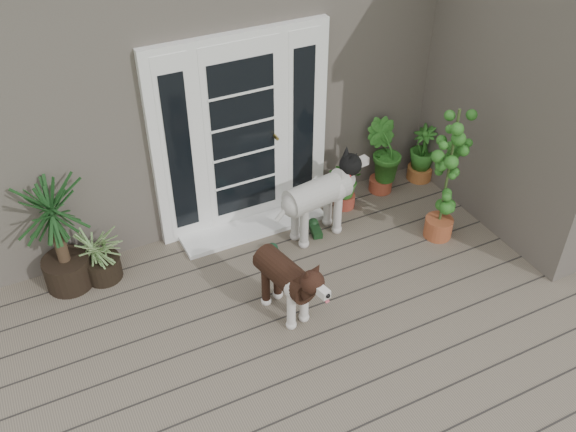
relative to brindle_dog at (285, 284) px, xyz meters
name	(u,v)px	position (x,y,z in m)	size (l,w,h in m)	color
deck	(366,353)	(0.44, -0.72, -0.41)	(6.20, 4.60, 0.12)	#6B5B4C
house_main	(190,29)	(0.44, 3.53, 1.08)	(7.40, 4.00, 3.10)	#665E54
house_wing	(559,85)	(3.34, 0.38, 1.08)	(1.60, 2.40, 3.10)	#665E54
door_unit	(242,134)	(0.24, 1.48, 0.72)	(1.90, 0.14, 2.15)	white
door_step	(253,226)	(0.24, 1.28, -0.33)	(1.60, 0.40, 0.05)	white
brindle_dog	(285,284)	(0.00, 0.00, 0.00)	(0.36, 0.84, 0.70)	#321C12
white_dog	(317,205)	(0.81, 0.88, 0.05)	(0.41, 0.95, 0.80)	white
spider_plant	(99,252)	(-1.40, 1.23, -0.03)	(0.60, 0.60, 0.64)	#6E8E57
yucca	(58,235)	(-1.72, 1.28, 0.27)	(0.86, 0.86, 1.24)	black
herb_a	(345,187)	(1.34, 1.19, -0.09)	(0.40, 0.40, 0.51)	#185418
herb_b	(382,166)	(1.89, 1.28, -0.01)	(0.45, 0.45, 0.68)	#154C1A
herb_c	(422,158)	(2.45, 1.28, -0.07)	(0.37, 0.37, 0.57)	#2A651C
sapling	(448,174)	(1.97, 0.28, 0.44)	(0.46, 0.46, 1.58)	#1D4C15
clog_left	(275,254)	(0.24, 0.74, -0.31)	(0.14, 0.30, 0.09)	#14321D
clog_right	(315,229)	(0.82, 0.92, -0.31)	(0.14, 0.30, 0.09)	black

